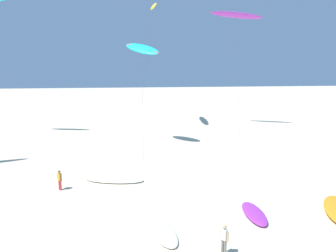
% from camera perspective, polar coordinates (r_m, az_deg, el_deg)
% --- Properties ---
extents(flying_kite_0, '(3.36, 9.10, 20.15)m').
position_cam_1_polar(flying_kite_0, '(50.71, -2.71, 21.17)').
color(flying_kite_0, yellow).
rests_on(flying_kite_0, ground).
extents(flying_kite_1, '(4.70, 9.42, 12.87)m').
position_cam_1_polar(flying_kite_1, '(37.36, -4.78, 14.00)').
color(flying_kite_1, '#19B2B7').
rests_on(flying_kite_1, ground).
extents(flying_kite_4, '(7.72, 7.17, 18.36)m').
position_cam_1_polar(flying_kite_4, '(50.86, 12.45, 19.34)').
color(flying_kite_4, purple).
rests_on(flying_kite_4, ground).
extents(grounded_kite_0, '(2.00, 3.73, 0.25)m').
position_cam_1_polar(grounded_kite_0, '(18.87, -0.96, -18.95)').
color(grounded_kite_0, white).
rests_on(grounded_kite_0, ground).
extents(grounded_kite_2, '(5.28, 2.88, 0.25)m').
position_cam_1_polar(grounded_kite_2, '(27.07, -9.84, -9.68)').
color(grounded_kite_2, white).
rests_on(grounded_kite_2, ground).
extents(grounded_kite_3, '(1.53, 3.53, 0.29)m').
position_cam_1_polar(grounded_kite_3, '(21.62, 15.61, -15.25)').
color(grounded_kite_3, purple).
rests_on(grounded_kite_3, ground).
extents(person_foreground_walker, '(0.39, 0.38, 1.62)m').
position_cam_1_polar(person_foreground_walker, '(25.97, -19.36, -9.25)').
color(person_foreground_walker, red).
rests_on(person_foreground_walker, ground).
extents(person_near_right, '(0.33, 0.44, 1.73)m').
position_cam_1_polar(person_near_right, '(16.85, 10.31, -19.82)').
color(person_near_right, slate).
rests_on(person_near_right, ground).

